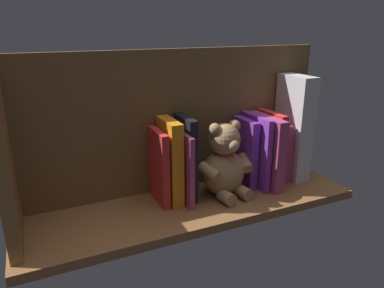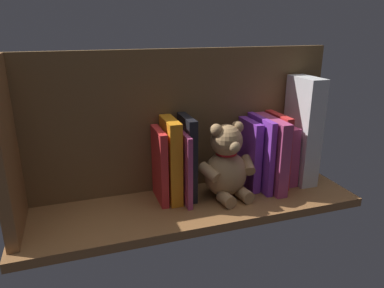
{
  "view_description": "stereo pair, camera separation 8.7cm",
  "coord_description": "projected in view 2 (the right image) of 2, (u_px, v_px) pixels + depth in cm",
  "views": [
    {
      "loc": [
        34.34,
        75.14,
        43.56
      ],
      "look_at": [
        0.0,
        0.0,
        15.68
      ],
      "focal_mm": 33.49,
      "sensor_mm": 36.0,
      "label": 1
    },
    {
      "loc": [
        26.24,
        78.33,
        43.56
      ],
      "look_at": [
        0.0,
        0.0,
        15.68
      ],
      "focal_mm": 33.49,
      "sensor_mm": 36.0,
      "label": 2
    }
  ],
  "objects": [
    {
      "name": "ground_plane",
      "position": [
        192.0,
        205.0,
        0.93
      ],
      "size": [
        85.7,
        25.19,
        2.2
      ],
      "primitive_type": "cube",
      "color": "brown"
    },
    {
      "name": "shelf_back_panel",
      "position": [
        180.0,
        121.0,
        0.95
      ],
      "size": [
        85.7,
        1.5,
        37.66
      ],
      "primitive_type": "cube",
      "color": "brown",
      "rests_on": "ground_plane"
    },
    {
      "name": "shelf_side_divider",
      "position": [
        5.0,
        150.0,
        0.74
      ],
      "size": [
        2.4,
        19.19,
        37.66
      ],
      "primitive_type": "cube",
      "color": "brown",
      "rests_on": "ground_plane"
    },
    {
      "name": "dictionary_thick_white",
      "position": [
        302.0,
        131.0,
        1.0
      ],
      "size": [
        5.06,
        11.88,
        29.98
      ],
      "primitive_type": "cube",
      "color": "silver",
      "rests_on": "ground_plane"
    },
    {
      "name": "book_0",
      "position": [
        284.0,
        153.0,
        1.02
      ],
      "size": [
        3.65,
        10.39,
        16.92
      ],
      "primitive_type": "cube",
      "rotation": [
        0.0,
        0.03,
        0.0
      ],
      "color": "#B23F72",
      "rests_on": "ground_plane"
    },
    {
      "name": "book_1",
      "position": [
        277.0,
        150.0,
        1.0
      ],
      "size": [
        2.27,
        11.7,
        20.3
      ],
      "primitive_type": "cube",
      "rotation": [
        0.0,
        0.01,
        0.0
      ],
      "color": "red",
      "rests_on": "ground_plane"
    },
    {
      "name": "book_2",
      "position": [
        270.0,
        154.0,
        0.97
      ],
      "size": [
        2.96,
        15.13,
        19.84
      ],
      "primitive_type": "cube",
      "color": "#B23F72",
      "rests_on": "ground_plane"
    },
    {
      "name": "book_3",
      "position": [
        260.0,
        153.0,
        0.97
      ],
      "size": [
        1.68,
        13.43,
        20.09
      ],
      "primitive_type": "cube",
      "rotation": [
        0.0,
        0.0,
        0.0
      ],
      "color": "purple",
      "rests_on": "ground_plane"
    },
    {
      "name": "book_4",
      "position": [
        249.0,
        154.0,
        0.98
      ],
      "size": [
        2.24,
        10.53,
        19.04
      ],
      "primitive_type": "cube",
      "color": "purple",
      "rests_on": "ground_plane"
    },
    {
      "name": "teddy_bear",
      "position": [
        226.0,
        164.0,
        0.93
      ],
      "size": [
        16.1,
        13.89,
        20.03
      ],
      "rotation": [
        0.0,
        0.0,
        0.14
      ],
      "color": "tan",
      "rests_on": "ground_plane"
    },
    {
      "name": "book_5",
      "position": [
        189.0,
        157.0,
        0.92
      ],
      "size": [
        2.18,
        10.65,
        21.59
      ],
      "primitive_type": "cube",
      "color": "black",
      "rests_on": "ground_plane"
    },
    {
      "name": "book_6",
      "position": [
        182.0,
        166.0,
        0.91
      ],
      "size": [
        1.23,
        13.41,
        18.35
      ],
      "primitive_type": "cube",
      "color": "#B23F72",
      "rests_on": "ground_plane"
    },
    {
      "name": "book_7",
      "position": [
        171.0,
        160.0,
        0.91
      ],
      "size": [
        3.08,
        11.12,
        21.36
      ],
      "primitive_type": "cube",
      "rotation": [
        0.0,
        0.0,
        0.0
      ],
      "color": "orange",
      "rests_on": "ground_plane"
    },
    {
      "name": "book_8",
      "position": [
        160.0,
        166.0,
        0.9
      ],
      "size": [
        1.82,
        10.78,
        18.96
      ],
      "primitive_type": "cube",
      "color": "red",
      "rests_on": "ground_plane"
    }
  ]
}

